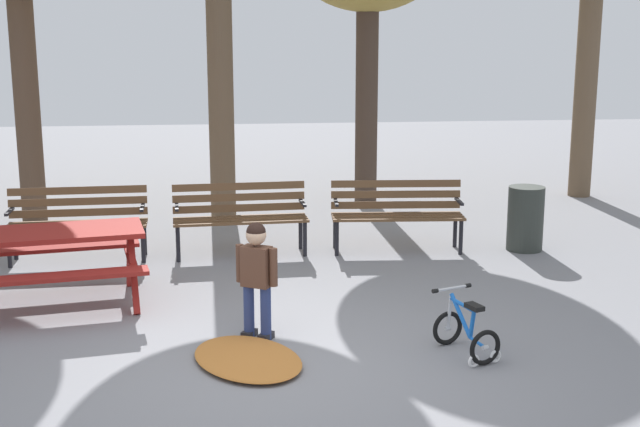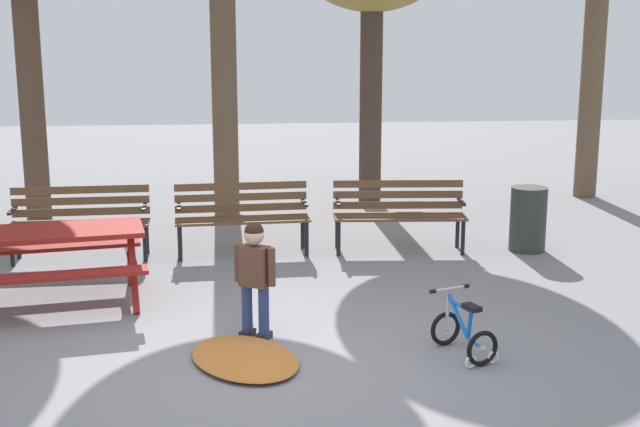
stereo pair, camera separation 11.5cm
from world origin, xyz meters
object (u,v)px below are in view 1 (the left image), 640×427
at_px(picnic_table, 49,248).
at_px(park_bench_right, 397,209).
at_px(park_bench_left, 240,213).
at_px(park_bench_far_left, 78,217).
at_px(kids_bicycle, 466,332).
at_px(child_standing, 257,271).
at_px(trash_bin, 525,218).

xyz_separation_m(picnic_table, park_bench_right, (3.80, 1.78, -0.08)).
bearing_deg(picnic_table, park_bench_left, 43.78).
relative_size(park_bench_far_left, kids_bicycle, 2.57).
bearing_deg(picnic_table, park_bench_far_left, 90.20).
distance_m(park_bench_left, child_standing, 2.93).
distance_m(park_bench_right, trash_bin, 1.59).
height_order(park_bench_left, kids_bicycle, park_bench_left).
xyz_separation_m(picnic_table, park_bench_left, (1.89, 1.81, -0.08)).
distance_m(park_bench_far_left, kids_bicycle, 5.08).
height_order(picnic_table, kids_bicycle, picnic_table).
relative_size(picnic_table, kids_bicycle, 3.18).
relative_size(kids_bicycle, trash_bin, 0.80).
bearing_deg(trash_bin, park_bench_far_left, 178.33).
distance_m(park_bench_far_left, trash_bin, 5.39).
relative_size(park_bench_right, child_standing, 1.55).
relative_size(picnic_table, park_bench_left, 1.23).
xyz_separation_m(kids_bicycle, trash_bin, (1.68, 3.31, 0.20)).
bearing_deg(child_standing, kids_bicycle, -18.86).
relative_size(park_bench_right, trash_bin, 2.06).
bearing_deg(trash_bin, park_bench_left, 176.56).
distance_m(child_standing, trash_bin, 4.36).
height_order(child_standing, kids_bicycle, child_standing).
distance_m(kids_bicycle, trash_bin, 3.72).
xyz_separation_m(child_standing, trash_bin, (3.40, 2.72, -0.22)).
relative_size(park_bench_left, park_bench_right, 1.00).
distance_m(picnic_table, child_standing, 2.27).
bearing_deg(trash_bin, park_bench_right, 173.60).
relative_size(park_bench_far_left, park_bench_right, 0.99).
relative_size(park_bench_far_left, trash_bin, 2.04).
bearing_deg(park_bench_left, trash_bin, -3.44).
relative_size(park_bench_left, kids_bicycle, 2.58).
xyz_separation_m(picnic_table, trash_bin, (5.38, 1.60, -0.20)).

